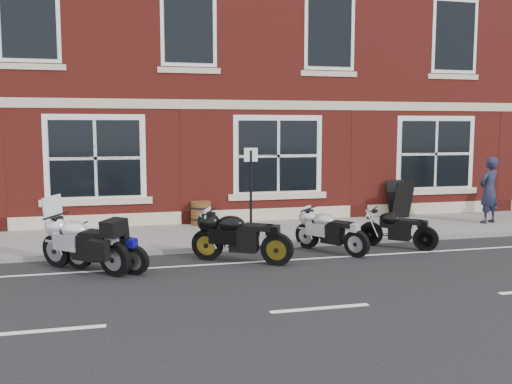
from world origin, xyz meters
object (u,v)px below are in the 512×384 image
at_px(moto_sport_red, 105,247).
at_px(moto_sport_silver, 330,230).
at_px(moto_touring_silver, 83,241).
at_px(a_board_sign, 400,199).
at_px(pedestrian_left, 489,190).
at_px(barrel_planter, 201,213).
at_px(moto_naked_black, 396,228).
at_px(parking_sign, 251,188).
at_px(moto_sport_black, 240,235).

height_order(moto_sport_red, moto_sport_silver, moto_sport_silver).
xyz_separation_m(moto_touring_silver, a_board_sign, (8.78, 3.80, 0.08)).
bearing_deg(a_board_sign, pedestrian_left, -48.98).
bearing_deg(moto_touring_silver, pedestrian_left, -34.77).
height_order(moto_sport_silver, barrel_planter, moto_sport_silver).
bearing_deg(moto_naked_black, moto_sport_red, 138.20).
height_order(pedestrian_left, parking_sign, parking_sign).
distance_m(moto_sport_silver, barrel_planter, 4.30).
relative_size(moto_touring_silver, moto_naked_black, 1.20).
bearing_deg(moto_sport_silver, moto_naked_black, -31.06).
bearing_deg(pedestrian_left, a_board_sign, -56.08).
bearing_deg(moto_sport_black, moto_sport_silver, -46.39).
distance_m(moto_sport_red, pedestrian_left, 10.62).
distance_m(moto_touring_silver, moto_naked_black, 6.93).
distance_m(moto_touring_silver, moto_sport_red, 0.45).
bearing_deg(moto_sport_red, moto_sport_black, -52.78).
height_order(moto_sport_red, moto_naked_black, moto_sport_red).
height_order(moto_naked_black, barrel_planter, moto_naked_black).
xyz_separation_m(a_board_sign, parking_sign, (-5.13, -2.55, 0.72)).
height_order(a_board_sign, parking_sign, parking_sign).
relative_size(moto_naked_black, a_board_sign, 1.30).
height_order(moto_touring_silver, moto_sport_silver, moto_touring_silver).
xyz_separation_m(moto_sport_red, moto_sport_black, (2.69, 0.09, 0.09)).
relative_size(moto_sport_silver, parking_sign, 0.77).
bearing_deg(moto_sport_black, a_board_sign, -24.22).
bearing_deg(pedestrian_left, parking_sign, -10.50).
relative_size(moto_touring_silver, moto_sport_black, 0.88).
bearing_deg(a_board_sign, moto_touring_silver, -168.87).
height_order(moto_touring_silver, parking_sign, parking_sign).
distance_m(moto_sport_red, moto_naked_black, 6.54).
height_order(moto_sport_silver, a_board_sign, a_board_sign).
distance_m(moto_sport_red, moto_sport_black, 2.69).
distance_m(moto_naked_black, barrel_planter, 5.35).
xyz_separation_m(pedestrian_left, parking_sign, (-7.08, -1.11, 0.35)).
bearing_deg(moto_sport_silver, moto_sport_red, 153.47).
distance_m(moto_sport_silver, moto_naked_black, 1.65).
relative_size(moto_touring_silver, pedestrian_left, 0.93).
bearing_deg(moto_sport_black, barrel_planter, 34.52).
bearing_deg(moto_sport_black, moto_naked_black, -50.67).
bearing_deg(pedestrian_left, moto_naked_black, 7.04).
relative_size(moto_sport_red, moto_sport_black, 0.82).
relative_size(pedestrian_left, parking_sign, 0.84).
height_order(moto_sport_black, parking_sign, parking_sign).
relative_size(moto_naked_black, parking_sign, 0.65).
bearing_deg(a_board_sign, moto_sport_black, -158.12).
xyz_separation_m(moto_touring_silver, pedestrian_left, (10.72, 2.35, 0.45)).
height_order(moto_sport_black, pedestrian_left, pedestrian_left).
relative_size(barrel_planter, parking_sign, 0.29).
distance_m(moto_naked_black, a_board_sign, 3.82).
xyz_separation_m(moto_sport_silver, barrel_planter, (-2.37, 3.59, -0.06)).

